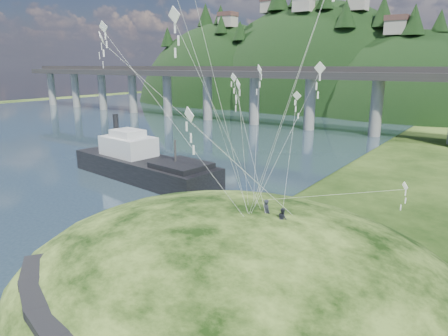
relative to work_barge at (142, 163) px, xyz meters
The scene contains 10 objects.
ground 24.60m from the work_barge, 43.42° to the right, with size 320.00×320.00×0.00m, color black.
water 55.81m from the work_barge, 166.36° to the left, with size 240.00×240.00×0.00m, color #31495A.
grass_hill 29.99m from the work_barge, 29.91° to the right, with size 36.00×32.00×13.00m.
footpath 36.68m from the work_barge, 46.47° to the right, with size 22.29×5.84×0.83m.
bridge 54.45m from the work_barge, 99.24° to the left, with size 160.00×11.00×15.00m.
far_ridge 108.86m from the work_barge, 103.75° to the left, with size 153.00×70.00×94.50m.
work_barge is the anchor object (origin of this frame).
wooden_dock 20.33m from the work_barge, 40.59° to the right, with size 12.56×5.59×0.90m.
kite_flyers 31.08m from the work_barge, 25.26° to the right, with size 2.36×1.12×2.01m.
kite_swarm 34.46m from the work_barge, 31.31° to the right, with size 19.08×16.55×21.37m.
Camera 1 is at (22.72, -20.18, 15.33)m, focal length 32.00 mm.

